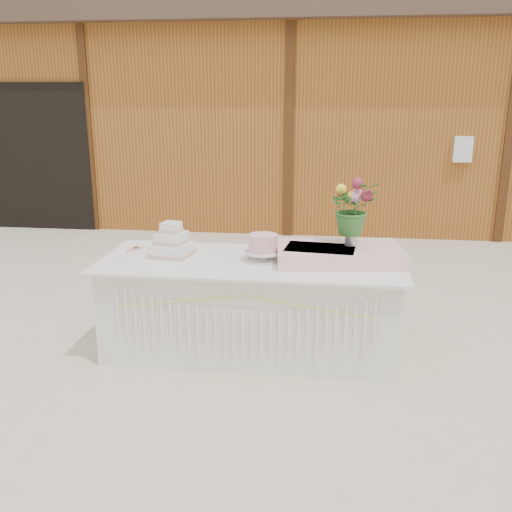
# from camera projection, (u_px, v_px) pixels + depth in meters

# --- Properties ---
(ground) EXTENTS (80.00, 80.00, 0.00)m
(ground) POSITION_uv_depth(u_px,v_px,m) (251.00, 349.00, 4.72)
(ground) COLOR beige
(ground) RESTS_ON ground
(barn) EXTENTS (12.60, 4.60, 3.30)m
(barn) POSITION_uv_depth(u_px,v_px,m) (297.00, 115.00, 9.97)
(barn) COLOR #9A5520
(barn) RESTS_ON ground
(cake_table) EXTENTS (2.40, 1.00, 0.77)m
(cake_table) POSITION_uv_depth(u_px,v_px,m) (251.00, 306.00, 4.60)
(cake_table) COLOR silver
(cake_table) RESTS_ON ground
(wedding_cake) EXTENTS (0.36, 0.36, 0.28)m
(wedding_cake) POSITION_uv_depth(u_px,v_px,m) (172.00, 244.00, 4.62)
(wedding_cake) COLOR white
(wedding_cake) RESTS_ON cake_table
(pink_cake_stand) EXTENTS (0.29, 0.29, 0.21)m
(pink_cake_stand) POSITION_uv_depth(u_px,v_px,m) (263.00, 246.00, 4.46)
(pink_cake_stand) COLOR silver
(pink_cake_stand) RESTS_ON cake_table
(satin_runner) EXTENTS (1.03, 0.68, 0.12)m
(satin_runner) POSITION_uv_depth(u_px,v_px,m) (339.00, 254.00, 4.45)
(satin_runner) COLOR #FFCDCD
(satin_runner) RESTS_ON cake_table
(flower_vase) EXTENTS (0.10, 0.10, 0.14)m
(flower_vase) POSITION_uv_depth(u_px,v_px,m) (351.00, 237.00, 4.46)
(flower_vase) COLOR #B5B6BA
(flower_vase) RESTS_ON satin_runner
(bouquet) EXTENTS (0.49, 0.47, 0.42)m
(bouquet) POSITION_uv_depth(u_px,v_px,m) (353.00, 202.00, 4.38)
(bouquet) COLOR #316729
(bouquet) RESTS_ON flower_vase
(loose_flowers) EXTENTS (0.21, 0.39, 0.02)m
(loose_flowers) POSITION_uv_depth(u_px,v_px,m) (137.00, 250.00, 4.76)
(loose_flowers) COLOR pink
(loose_flowers) RESTS_ON cake_table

